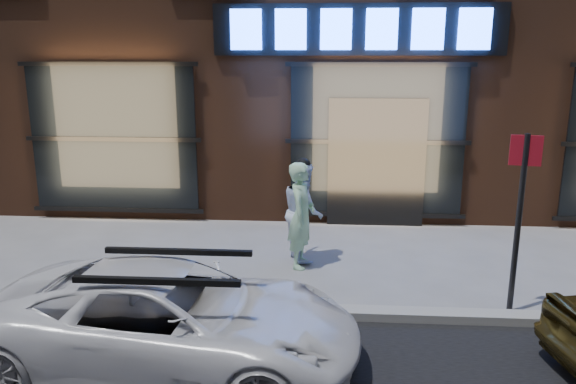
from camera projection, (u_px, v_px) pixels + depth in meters
name	position (u px, v px, depth m)	size (l,w,h in m)	color
ground	(399.00, 319.00, 6.96)	(90.00, 90.00, 0.00)	slate
curb	(399.00, 315.00, 6.94)	(60.00, 0.25, 0.12)	gray
man_bowtie	(301.00, 215.00, 8.49)	(0.59, 0.39, 1.63)	#A2D6B2
man_cap	(303.00, 211.00, 8.83)	(0.76, 0.59, 1.57)	silver
white_suv	(171.00, 319.00, 5.78)	(1.80, 3.91, 1.09)	white
sign_post	(520.00, 208.00, 6.81)	(0.36, 0.10, 2.29)	#262628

